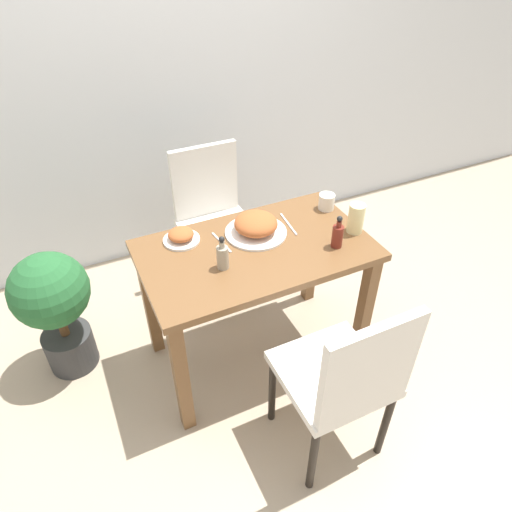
# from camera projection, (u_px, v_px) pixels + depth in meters

# --- Properties ---
(ground_plane) EXTENTS (16.00, 16.00, 0.00)m
(ground_plane) POSITION_uv_depth(u_px,v_px,m) (256.00, 351.00, 2.55)
(ground_plane) COLOR tan
(wall_back) EXTENTS (8.00, 0.05, 2.60)m
(wall_back) POSITION_uv_depth(u_px,v_px,m) (166.00, 53.00, 2.60)
(wall_back) COLOR silver
(wall_back) RESTS_ON ground_plane
(dining_table) EXTENTS (1.07, 0.63, 0.72)m
(dining_table) POSITION_uv_depth(u_px,v_px,m) (256.00, 268.00, 2.18)
(dining_table) COLOR brown
(dining_table) RESTS_ON ground_plane
(chair_near) EXTENTS (0.42, 0.42, 0.91)m
(chair_near) POSITION_uv_depth(u_px,v_px,m) (345.00, 377.00, 1.78)
(chair_near) COLOR silver
(chair_near) RESTS_ON ground_plane
(chair_far) EXTENTS (0.42, 0.42, 0.91)m
(chair_far) POSITION_uv_depth(u_px,v_px,m) (213.00, 215.00, 2.70)
(chair_far) COLOR silver
(chair_far) RESTS_ON ground_plane
(food_plate) EXTENTS (0.30, 0.30, 0.10)m
(food_plate) POSITION_uv_depth(u_px,v_px,m) (256.00, 225.00, 2.17)
(food_plate) COLOR white
(food_plate) RESTS_ON dining_table
(side_plate) EXTENTS (0.17, 0.17, 0.06)m
(side_plate) POSITION_uv_depth(u_px,v_px,m) (181.00, 236.00, 2.13)
(side_plate) COLOR white
(side_plate) RESTS_ON dining_table
(drink_cup) EXTENTS (0.08, 0.08, 0.08)m
(drink_cup) POSITION_uv_depth(u_px,v_px,m) (327.00, 202.00, 2.35)
(drink_cup) COLOR silver
(drink_cup) RESTS_ON dining_table
(juice_glass) EXTENTS (0.08, 0.08, 0.15)m
(juice_glass) POSITION_uv_depth(u_px,v_px,m) (356.00, 218.00, 2.16)
(juice_glass) COLOR beige
(juice_glass) RESTS_ON dining_table
(sauce_bottle) EXTENTS (0.05, 0.05, 0.16)m
(sauce_bottle) POSITION_uv_depth(u_px,v_px,m) (223.00, 256.00, 1.95)
(sauce_bottle) COLOR gray
(sauce_bottle) RESTS_ON dining_table
(condiment_bottle) EXTENTS (0.05, 0.05, 0.16)m
(condiment_bottle) POSITION_uv_depth(u_px,v_px,m) (338.00, 235.00, 2.07)
(condiment_bottle) COLOR maroon
(condiment_bottle) RESTS_ON dining_table
(fork_utensil) EXTENTS (0.03, 0.18, 0.00)m
(fork_utensil) POSITION_uv_depth(u_px,v_px,m) (221.00, 242.00, 2.13)
(fork_utensil) COLOR silver
(fork_utensil) RESTS_ON dining_table
(spoon_utensil) EXTENTS (0.03, 0.20, 0.00)m
(spoon_utensil) POSITION_uv_depth(u_px,v_px,m) (288.00, 224.00, 2.25)
(spoon_utensil) COLOR silver
(spoon_utensil) RESTS_ON dining_table
(potted_plant_left) EXTENTS (0.38, 0.38, 0.71)m
(potted_plant_left) POSITION_uv_depth(u_px,v_px,m) (54.00, 304.00, 2.22)
(potted_plant_left) COLOR #333333
(potted_plant_left) RESTS_ON ground_plane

